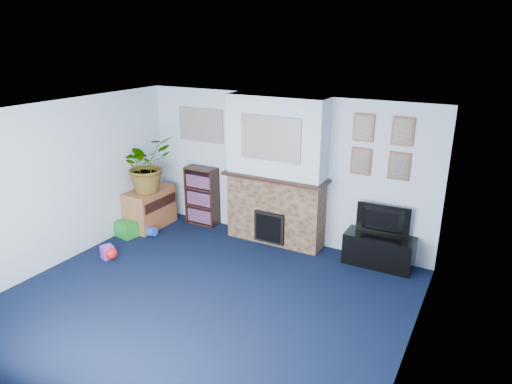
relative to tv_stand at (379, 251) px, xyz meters
The scene contains 26 objects.
floor 2.67m from the tv_stand, 130.34° to the right, with size 5.00×4.50×0.01m, color black.
ceiling 3.44m from the tv_stand, 130.34° to the right, with size 5.00×4.50×0.01m, color white.
wall_back 1.99m from the tv_stand, behind, with size 5.00×0.04×2.40m, color #B0C1D4.
wall_front 4.72m from the tv_stand, 111.94° to the right, with size 5.00×0.04×2.40m, color #B0C1D4.
wall_left 4.79m from the tv_stand, 154.33° to the right, with size 0.04×4.50×2.40m, color #B0C1D4.
wall_right 2.38m from the tv_stand, 69.08° to the right, with size 0.04×4.50×2.40m, color #B0C1D4.
chimney_breast 1.97m from the tv_stand, behind, with size 1.72×0.50×2.40m.
collage_main 2.33m from the tv_stand, behind, with size 1.00×0.03×0.68m, color gray.
collage_left 3.63m from the tv_stand, behind, with size 0.90×0.03×0.58m, color gray.
portrait_tl 1.84m from the tv_stand, 154.75° to the left, with size 0.30×0.03×0.40m, color brown.
portrait_tr 1.79m from the tv_stand, 57.82° to the left, with size 0.30×0.03×0.40m, color brown.
portrait_bl 1.36m from the tv_stand, 154.75° to the left, with size 0.30×0.03×0.40m, color brown.
portrait_br 1.30m from the tv_stand, 57.82° to the left, with size 0.30×0.03×0.40m, color brown.
tv_stand is the anchor object (origin of this frame).
television 0.47m from the tv_stand, 90.00° to the left, with size 0.78×0.10×0.45m, color black.
bookshelf 3.23m from the tv_stand, behind, with size 0.58×0.28×1.05m.
sideboard 4.00m from the tv_stand, behind, with size 0.49×0.88×0.69m, color #975530.
potted_plant 4.06m from the tv_stand, behind, with size 0.86×0.75×0.96m, color #26661E.
mantel_clock 2.00m from the tv_stand, behind, with size 0.10×0.06×0.14m, color gold.
mantel_candle 1.76m from the tv_stand, behind, with size 0.05×0.05×0.17m, color #B2BFC6.
mantel_teddy 2.49m from the tv_stand, behind, with size 0.13×0.13×0.13m, color slate.
mantel_can 1.48m from the tv_stand, behind, with size 0.07×0.07×0.13m, color purple.
green_crate 4.15m from the tv_stand, 165.64° to the right, with size 0.33×0.27×0.27m, color #198C26.
toy_ball 4.05m from the tv_stand, 153.99° to the right, with size 0.19×0.19×0.19m, color red.
toy_block 4.12m from the tv_stand, 154.48° to the right, with size 0.16×0.16×0.20m, color purple.
toy_tube 3.84m from the tv_stand, 167.51° to the right, with size 0.16×0.16×0.33m, color blue.
Camera 1 is at (3.05, -4.20, 3.27)m, focal length 32.00 mm.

